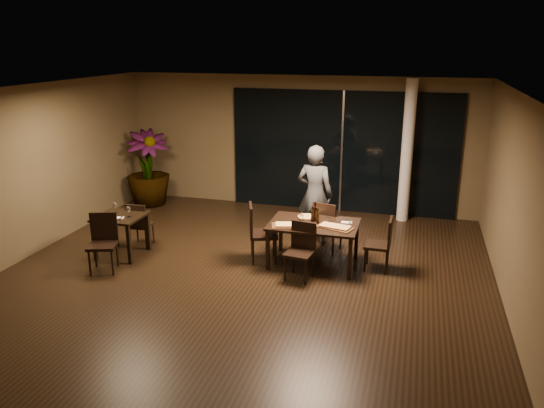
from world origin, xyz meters
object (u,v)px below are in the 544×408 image
Objects in this scene: chair_side_far at (139,223)px; bottle_c at (315,211)px; chair_main_left at (258,230)px; chair_main_right at (383,241)px; chair_main_near at (301,247)px; bottle_b at (318,216)px; side_table at (121,222)px; diner at (315,194)px; main_table at (314,227)px; bottle_a at (313,214)px; chair_main_far at (326,224)px; potted_plant at (148,168)px; chair_side_near at (103,239)px.

chair_side_far is 2.53× the size of bottle_c.
chair_main_right is (2.12, 0.18, -0.06)m from chair_main_left.
chair_main_right is at bearing 35.20° from chair_main_near.
chair_main_left reaches higher than bottle_b.
side_table is 3.59m from diner.
bottle_a reaches higher than main_table.
bottle_a is at bearing -120.41° from bottle_c.
potted_plant is (-4.52, 1.81, 0.34)m from chair_main_far.
chair_main_left is 0.59× the size of potted_plant.
main_table is 3.44m from side_table.
bottle_b is (1.02, 0.10, 0.31)m from chair_main_left.
chair_main_near is at bearing -0.99° from side_table.
chair_main_far is 3.50× the size of bottle_b.
side_table is at bearing -170.24° from bottle_a.
diner is at bearing 102.13° from chair_main_near.
chair_main_right reaches higher than side_table.
chair_main_near is at bearing -137.35° from chair_main_left.
bottle_a reaches higher than bottle_b.
chair_main_far is 1.05× the size of chair_main_right.
chair_side_far is at bearing -176.28° from bottle_c.
chair_side_near reaches higher than chair_main_near.
diner is (-1.35, 1.00, 0.43)m from chair_main_right.
potted_plant reaches higher than chair_main_near.
chair_side_far is at bearing -178.70° from bottle_b.
bottle_c reaches higher than main_table.
chair_main_right is 0.48× the size of diner.
bottle_a is 0.81× the size of bottle_c.
potted_plant is at bearing -111.87° from chair_main_right.
chair_side_near is 3.72m from potted_plant.
chair_side_near is at bearing -159.82° from bottle_a.
chair_side_far is at bearing 28.90° from diner.
chair_main_far is at bearing 78.94° from main_table.
diner is at bearing -52.70° from chair_main_left.
chair_main_left is (2.45, 0.39, -0.05)m from side_table.
chair_main_left reaches higher than chair_side_near.
chair_main_near reaches higher than chair_main_right.
chair_side_near reaches higher than main_table.
main_table is 5.41× the size of bottle_a.
bottle_a reaches higher than chair_side_near.
chair_main_far is at bearing 84.98° from bottle_b.
potted_plant reaches higher than chair_side_far.
chair_side_near is 0.55× the size of potted_plant.
bottle_b is at bearing 177.58° from chair_side_far.
side_table is at bearing 34.56° from diner.
chair_side_far is (0.11, 0.42, -0.14)m from side_table.
bottle_c is (0.09, 0.69, 0.41)m from chair_main_near.
bottle_a is at bearing 93.69° from chair_main_near.
bottle_c is (3.35, 1.27, 0.38)m from chair_side_near.
bottle_a is 0.07m from bottle_c.
chair_main_near is (3.31, -0.06, -0.11)m from side_table.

